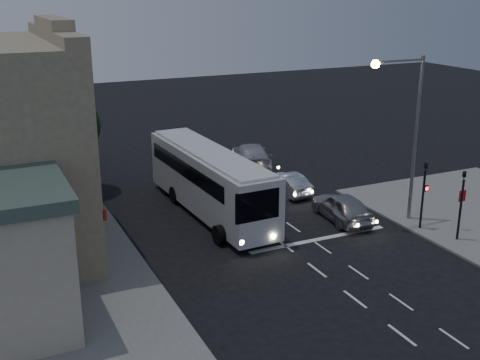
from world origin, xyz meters
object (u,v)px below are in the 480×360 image
car_sedan_a (286,183)px  street_tree (67,123)px  car_suv (342,207)px  traffic_signal_side (462,197)px  streetlight (408,121)px  regulatory_sign (461,203)px  car_sedan_b (251,155)px  traffic_signal_main (424,187)px  tour_bus (210,180)px

car_sedan_a → street_tree: (-12.23, 5.89, 3.82)m
car_suv → traffic_signal_side: traffic_signal_side is taller
street_tree → streetlight: bearing=-39.5°
car_suv → street_tree: 17.41m
traffic_signal_side → car_sedan_a: bearing=112.5°
regulatory_sign → street_tree: size_ratio=0.35×
traffic_signal_side → street_tree: (-16.51, 16.22, 2.08)m
car_sedan_a → regulatory_sign: bearing=116.2°
car_sedan_b → traffic_signal_side: 17.15m
car_suv → traffic_signal_main: bearing=140.3°
regulatory_sign → street_tree: street_tree is taller
car_sedan_a → streetlight: size_ratio=0.46×
street_tree → traffic_signal_main: bearing=-42.0°
car_sedan_a → car_sedan_b: 6.38m
traffic_signal_main → regulatory_sign: 2.14m
traffic_signal_side → streetlight: streetlight is taller
traffic_signal_main → traffic_signal_side: 2.10m
car_sedan_b → street_tree: (-12.84, -0.45, 3.66)m
traffic_signal_side → regulatory_sign: (1.00, 0.96, -0.82)m
car_sedan_b → traffic_signal_side: (3.67, -16.68, 1.58)m
car_sedan_a → streetlight: bearing=112.4°
car_suv → regulatory_sign: regulatory_sign is taller
car_sedan_b → traffic_signal_side: bearing=118.9°
tour_bus → traffic_signal_side: bearing=-44.8°
car_suv → car_sedan_b: (0.05, 11.68, 0.05)m
car_suv → car_sedan_a: 5.36m
car_sedan_a → traffic_signal_main: (3.57, -8.35, 1.74)m
streetlight → street_tree: streetlight is taller
tour_bus → regulatory_sign: bearing=-38.9°
traffic_signal_main → traffic_signal_side: bearing=-70.5°
tour_bus → car_sedan_a: 6.00m
tour_bus → streetlight: streetlight is taller
car_sedan_b → traffic_signal_main: traffic_signal_main is taller
street_tree → traffic_signal_side: bearing=-44.5°
regulatory_sign → traffic_signal_main: bearing=149.2°
tour_bus → traffic_signal_main: size_ratio=3.01×
tour_bus → car_sedan_a: bearing=9.8°
car_sedan_a → traffic_signal_main: size_ratio=1.00×
traffic_signal_main → regulatory_sign: bearing=-30.8°
tour_bus → traffic_signal_main: traffic_signal_main is taller
car_suv → traffic_signal_side: size_ratio=1.13×
car_suv → traffic_signal_main: traffic_signal_main is taller
traffic_signal_main → traffic_signal_side: size_ratio=1.00×
regulatory_sign → street_tree: 23.40m
car_sedan_a → traffic_signal_side: size_ratio=1.00×
car_sedan_b → traffic_signal_main: bearing=117.9°
tour_bus → street_tree: street_tree is taller
car_sedan_a → traffic_signal_main: bearing=110.0°
traffic_signal_main → street_tree: street_tree is taller
car_suv → streetlight: size_ratio=0.51×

